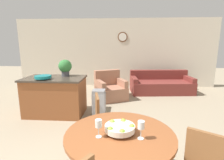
# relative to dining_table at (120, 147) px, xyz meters

# --- Properties ---
(wall_back) EXTENTS (8.00, 0.09, 2.70)m
(wall_back) POSITION_rel_dining_table_xyz_m (-0.34, 5.38, 0.77)
(wall_back) COLOR beige
(wall_back) RESTS_ON ground_plane
(dining_table) EXTENTS (1.21, 1.21, 0.76)m
(dining_table) POSITION_rel_dining_table_xyz_m (0.00, 0.00, 0.00)
(dining_table) COLOR brown
(dining_table) RESTS_ON ground_plane
(dining_chair_far_side) EXTENTS (0.50, 0.50, 0.94)m
(dining_chair_far_side) POSITION_rel_dining_table_xyz_m (-0.26, 0.80, -0.07)
(dining_chair_far_side) COLOR brown
(dining_chair_far_side) RESTS_ON ground_plane
(fruit_bowl) EXTENTS (0.33, 0.33, 0.11)m
(fruit_bowl) POSITION_rel_dining_table_xyz_m (-0.00, 0.00, 0.23)
(fruit_bowl) COLOR silver
(fruit_bowl) RESTS_ON dining_table
(wine_glass_left) EXTENTS (0.07, 0.07, 0.20)m
(wine_glass_left) POSITION_rel_dining_table_xyz_m (-0.22, -0.10, 0.32)
(wine_glass_left) COLOR silver
(wine_glass_left) RESTS_ON dining_table
(wine_glass_right) EXTENTS (0.07, 0.07, 0.20)m
(wine_glass_right) POSITION_rel_dining_table_xyz_m (0.22, -0.10, 0.32)
(wine_glass_right) COLOR silver
(wine_glass_right) RESTS_ON dining_table
(kitchen_island) EXTENTS (1.43, 0.87, 0.92)m
(kitchen_island) POSITION_rel_dining_table_xyz_m (-1.64, 2.25, -0.12)
(kitchen_island) COLOR brown
(kitchen_island) RESTS_ON ground_plane
(teal_bowl) EXTENTS (0.37, 0.37, 0.09)m
(teal_bowl) POSITION_rel_dining_table_xyz_m (-1.81, 2.04, 0.39)
(teal_bowl) COLOR #147A7F
(teal_bowl) RESTS_ON kitchen_island
(potted_plant) EXTENTS (0.33, 0.33, 0.41)m
(potted_plant) POSITION_rel_dining_table_xyz_m (-1.43, 2.47, 0.57)
(potted_plant) COLOR #4C4C51
(potted_plant) RESTS_ON kitchen_island
(trash_bin) EXTENTS (0.30, 0.29, 0.65)m
(trash_bin) POSITION_rel_dining_table_xyz_m (-0.55, 2.20, -0.27)
(trash_bin) COLOR #9E9EA3
(trash_bin) RESTS_ON ground_plane
(couch) EXTENTS (2.21, 1.19, 0.76)m
(couch) POSITION_rel_dining_table_xyz_m (1.36, 4.46, -0.32)
(couch) COLOR maroon
(couch) RESTS_ON ground_plane
(armchair) EXTENTS (1.13, 1.15, 0.88)m
(armchair) POSITION_rel_dining_table_xyz_m (-0.39, 3.60, -0.29)
(armchair) COLOR #A87056
(armchair) RESTS_ON ground_plane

